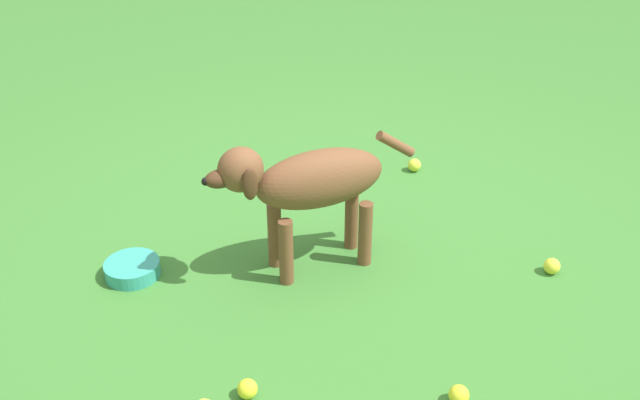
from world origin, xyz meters
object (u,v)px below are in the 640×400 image
Objects in this scene: dog at (308,183)px; tennis_ball_0 at (459,395)px; tennis_ball_2 at (247,389)px; water_bowl at (132,269)px; tennis_ball_1 at (414,165)px; tennis_ball_3 at (552,266)px.

dog reaches higher than tennis_ball_0.
water_bowl is at bearing 90.54° from tennis_ball_2.
dog is at bearing -32.53° from water_bowl.
tennis_ball_0 reaches higher than water_bowl.
dog is at bearing 37.95° from tennis_ball_2.
tennis_ball_1 is at bearing -145.18° from dog.
tennis_ball_2 is (-0.59, -0.46, -0.35)m from dog.
tennis_ball_2 is 1.34m from tennis_ball_3.
tennis_ball_1 reaches higher than water_bowl.
dog is 3.83× the size of water_bowl.
tennis_ball_3 is 1.68m from water_bowl.
tennis_ball_0 and tennis_ball_2 have the same top height.
tennis_ball_2 is (-0.52, 0.43, 0.00)m from tennis_ball_0.
water_bowl is (-0.59, 0.38, -0.36)m from dog.
tennis_ball_1 is at bearing 79.87° from tennis_ball_3.
tennis_ball_0 is 0.85m from tennis_ball_3.
tennis_ball_1 is 1.00× the size of tennis_ball_3.
tennis_ball_1 is 1.70m from tennis_ball_2.
tennis_ball_3 is at bearing -100.13° from tennis_ball_1.
tennis_ball_1 is at bearing -1.71° from water_bowl.
tennis_ball_1 is at bearing 27.77° from tennis_ball_2.
tennis_ball_3 is (-0.17, -0.97, 0.00)m from tennis_ball_1.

